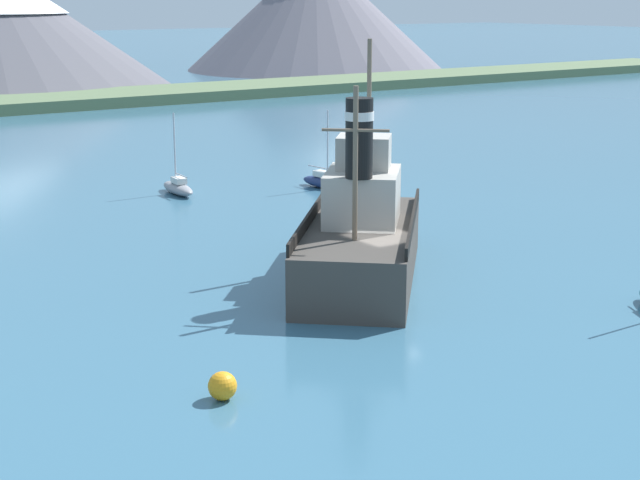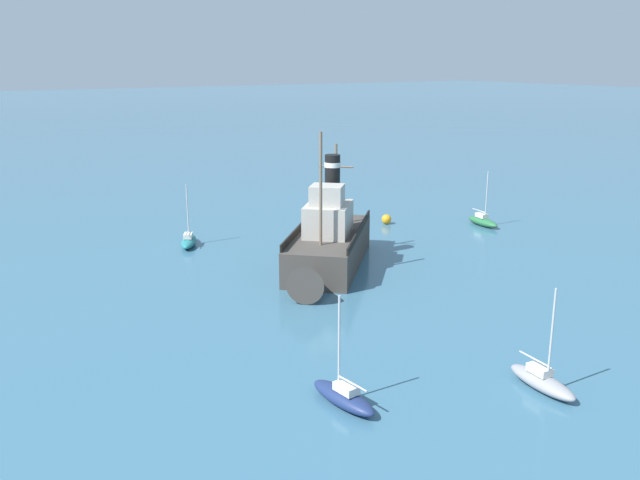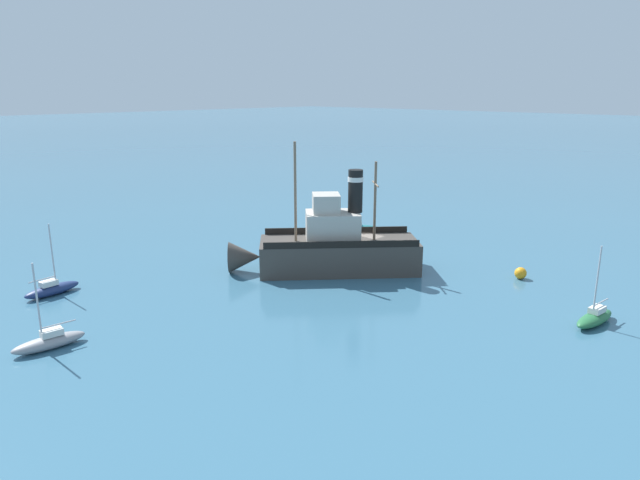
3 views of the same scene
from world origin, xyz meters
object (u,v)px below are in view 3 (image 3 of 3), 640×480
sailboat_navy (52,289)px  sailboat_grey (49,341)px  sailboat_teal (357,228)px  mooring_buoy (521,273)px  old_tugboat (331,248)px  sailboat_green (595,317)px

sailboat_navy → sailboat_grey: same height
sailboat_teal → mooring_buoy: 17.96m
old_tugboat → sailboat_navy: bearing=59.3°
sailboat_teal → mooring_buoy: size_ratio=5.61×
old_tugboat → sailboat_navy: (10.12, 17.08, -1.40)m
mooring_buoy → sailboat_teal: bearing=-7.9°
old_tugboat → sailboat_teal: old_tugboat is taller
sailboat_green → sailboat_navy: same height
sailboat_teal → sailboat_grey: 31.59m
old_tugboat → sailboat_grey: (1.74, 20.59, -1.40)m
sailboat_green → old_tugboat: bearing=9.8°
sailboat_grey → mooring_buoy: 31.69m
sailboat_green → mooring_buoy: 8.54m
sailboat_teal → sailboat_green: bearing=163.2°
sailboat_teal → sailboat_grey: bearing=98.3°
old_tugboat → sailboat_teal: 12.46m
old_tugboat → sailboat_navy: old_tugboat is taller
sailboat_navy → sailboat_grey: size_ratio=1.00×
old_tugboat → sailboat_green: 18.75m
sailboat_green → sailboat_teal: size_ratio=1.00×
sailboat_green → sailboat_grey: (20.17, 23.79, 0.00)m
old_tugboat → mooring_buoy: size_ratio=14.73×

